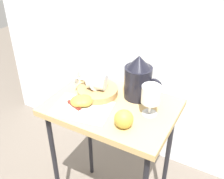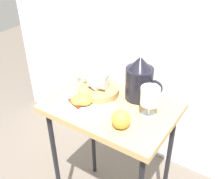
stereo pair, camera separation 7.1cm
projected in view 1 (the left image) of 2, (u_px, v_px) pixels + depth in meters
curtain_drape at (158, 30)px, 1.51m from camera, size 2.40×0.03×1.83m
table at (112, 120)px, 1.25m from camera, size 0.57×0.40×0.74m
linen_napkin at (82, 108)px, 1.18m from camera, size 0.28×0.22×0.00m
basket_tray at (98, 91)px, 1.27m from camera, size 0.19×0.19×0.03m
pitcher at (138, 81)px, 1.22m from camera, size 0.18×0.13×0.21m
wine_glass_upright at (151, 96)px, 1.10m from camera, size 0.08×0.08×0.14m
wine_glass_tipped_near at (93, 79)px, 1.25m from camera, size 0.16×0.14×0.08m
wine_glass_tipped_far at (96, 81)px, 1.24m from camera, size 0.16×0.09×0.07m
apple_half_left at (79, 101)px, 1.19m from camera, size 0.08×0.08×0.04m
apple_half_right at (84, 101)px, 1.19m from camera, size 0.08×0.08×0.04m
apple_whole at (124, 119)px, 1.06m from camera, size 0.08×0.08×0.08m
knife at (78, 109)px, 1.17m from camera, size 0.20×0.08×0.01m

